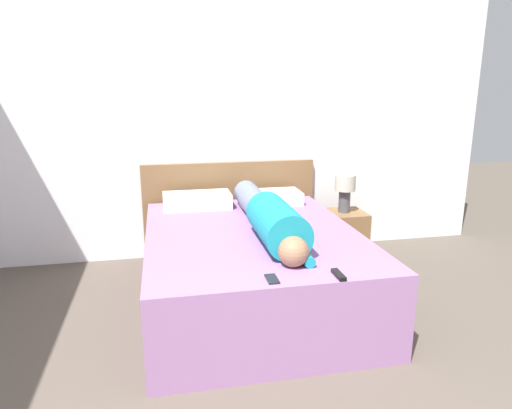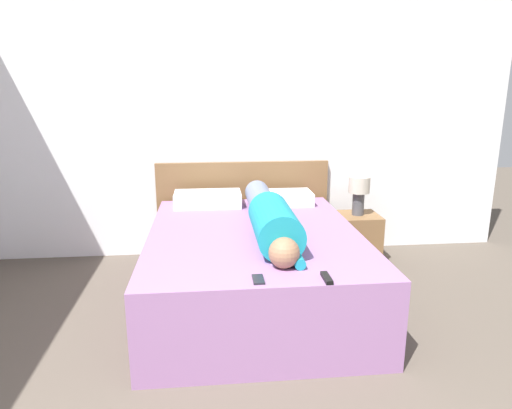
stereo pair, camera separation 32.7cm
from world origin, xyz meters
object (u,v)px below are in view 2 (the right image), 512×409
(bed, at_px, (254,267))
(person_lying, at_px, (270,217))
(pillow_second, at_px, (281,198))
(tv_remote, at_px, (327,278))
(table_lamp, at_px, (359,191))
(cell_phone, at_px, (258,279))
(pillow_near_headboard, at_px, (208,199))
(nightstand, at_px, (356,237))

(bed, bearing_deg, person_lying, -37.47)
(pillow_second, xyz_separation_m, tv_remote, (-0.01, -1.75, -0.05))
(table_lamp, xyz_separation_m, pillow_second, (-0.76, -0.00, -0.05))
(table_lamp, xyz_separation_m, tv_remote, (-0.76, -1.76, -0.10))
(bed, xyz_separation_m, table_lamp, (1.09, 0.81, 0.41))
(person_lying, distance_m, cell_phone, 0.86)
(cell_phone, bearing_deg, tv_remote, -4.92)
(person_lying, relative_size, pillow_near_headboard, 2.77)
(tv_remote, bearing_deg, nightstand, 66.57)
(bed, relative_size, person_lying, 1.22)
(table_lamp, height_order, person_lying, person_lying)
(table_lamp, height_order, pillow_second, table_lamp)
(pillow_second, bearing_deg, cell_phone, -103.00)
(bed, height_order, pillow_near_headboard, pillow_near_headboard)
(tv_remote, relative_size, cell_phone, 1.15)
(tv_remote, bearing_deg, pillow_second, 89.78)
(person_lying, height_order, cell_phone, person_lying)
(person_lying, distance_m, pillow_second, 0.92)
(pillow_second, xyz_separation_m, cell_phone, (-0.40, -1.72, -0.05))
(pillow_near_headboard, distance_m, cell_phone, 1.75)
(pillow_second, height_order, cell_phone, pillow_second)
(bed, xyz_separation_m, person_lying, (0.11, -0.09, 0.43))
(pillow_second, bearing_deg, person_lying, -103.87)
(table_lamp, height_order, pillow_near_headboard, table_lamp)
(bed, distance_m, tv_remote, 1.05)
(table_lamp, distance_m, cell_phone, 2.08)
(person_lying, xyz_separation_m, cell_phone, (-0.18, -0.83, -0.13))
(table_lamp, distance_m, pillow_second, 0.76)
(table_lamp, xyz_separation_m, person_lying, (-0.98, -0.89, 0.02))
(person_lying, bearing_deg, pillow_near_headboard, 117.50)
(person_lying, height_order, pillow_second, person_lying)
(person_lying, bearing_deg, pillow_second, 76.13)
(nightstand, xyz_separation_m, cell_phone, (-1.15, -1.73, 0.36))
(pillow_second, bearing_deg, nightstand, 0.35)
(pillow_near_headboard, xyz_separation_m, cell_phone, (0.29, -1.72, -0.06))
(bed, bearing_deg, cell_phone, -94.10)
(nightstand, relative_size, cell_phone, 3.55)
(person_lying, relative_size, tv_remote, 11.28)
(tv_remote, distance_m, cell_phone, 0.39)
(table_lamp, bearing_deg, nightstand, -116.57)
(table_lamp, bearing_deg, bed, -143.36)
(nightstand, xyz_separation_m, person_lying, (-0.98, -0.89, 0.49))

